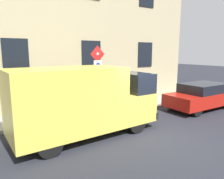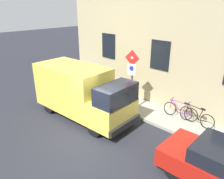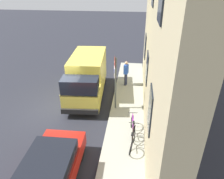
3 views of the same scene
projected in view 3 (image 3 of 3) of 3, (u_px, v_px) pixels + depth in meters
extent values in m
plane|color=#24252D|center=(58.00, 110.00, 12.17)|extent=(80.00, 80.00, 0.00)
cube|color=#9B9C8E|center=(127.00, 114.00, 11.73)|extent=(1.86, 15.51, 0.14)
cube|color=tan|center=(158.00, 35.00, 9.52)|extent=(0.70, 13.51, 8.96)
cube|color=black|center=(150.00, 110.00, 7.06)|extent=(0.06, 1.10, 1.50)
cube|color=black|center=(147.00, 68.00, 10.32)|extent=(0.06, 1.10, 1.50)
cube|color=black|center=(145.00, 46.00, 13.57)|extent=(0.06, 1.10, 1.50)
cylinder|color=#474C47|center=(116.00, 84.00, 11.48)|extent=(0.09, 0.09, 3.02)
pyramid|color=silver|center=(114.00, 62.00, 10.88)|extent=(0.11, 0.50, 0.50)
pyramid|color=red|center=(114.00, 62.00, 10.88)|extent=(0.10, 0.56, 0.56)
cube|color=white|center=(115.00, 72.00, 11.14)|extent=(0.10, 0.44, 0.56)
cylinder|color=#1933B2|center=(114.00, 71.00, 11.12)|extent=(0.04, 0.24, 0.24)
cube|color=#DCC94A|center=(88.00, 71.00, 13.70)|extent=(2.24, 3.92, 2.18)
cube|color=#DCC94A|center=(82.00, 98.00, 11.66)|extent=(2.09, 1.53, 1.10)
cube|color=black|center=(80.00, 86.00, 11.06)|extent=(1.98, 1.10, 0.84)
cube|color=black|center=(80.00, 112.00, 11.18)|extent=(2.01, 0.29, 0.28)
cylinder|color=black|center=(98.00, 104.00, 12.06)|extent=(0.27, 0.77, 0.76)
cylinder|color=black|center=(68.00, 103.00, 12.15)|extent=(0.27, 0.77, 0.76)
cylinder|color=black|center=(104.00, 79.00, 14.99)|extent=(0.27, 0.77, 0.76)
cylinder|color=black|center=(79.00, 79.00, 15.08)|extent=(0.27, 0.77, 0.76)
cube|color=#AC1910|center=(51.00, 173.00, 7.58)|extent=(1.83, 4.03, 0.64)
cube|color=black|center=(47.00, 167.00, 7.17)|extent=(1.66, 2.43, 0.60)
cylinder|color=black|center=(45.00, 151.00, 8.94)|extent=(0.19, 0.60, 0.60)
cylinder|color=black|center=(81.00, 153.00, 8.80)|extent=(0.19, 0.60, 0.60)
torus|color=black|center=(134.00, 132.00, 9.76)|extent=(0.20, 0.67, 0.66)
torus|color=black|center=(131.00, 148.00, 8.85)|extent=(0.20, 0.67, 0.66)
cylinder|color=black|center=(133.00, 133.00, 9.37)|extent=(0.08, 0.60, 0.60)
cylinder|color=black|center=(133.00, 129.00, 9.18)|extent=(0.09, 0.73, 0.07)
cylinder|color=black|center=(132.00, 139.00, 9.07)|extent=(0.05, 0.19, 0.55)
cylinder|color=black|center=(131.00, 145.00, 9.06)|extent=(0.07, 0.43, 0.12)
cylinder|color=black|center=(134.00, 128.00, 9.62)|extent=(0.04, 0.09, 0.50)
cube|color=black|center=(132.00, 134.00, 8.85)|extent=(0.10, 0.21, 0.06)
cylinder|color=#262626|center=(134.00, 123.00, 9.46)|extent=(0.46, 0.07, 0.03)
torus|color=black|center=(132.00, 121.00, 10.48)|extent=(0.18, 0.67, 0.66)
torus|color=black|center=(134.00, 135.00, 9.55)|extent=(0.18, 0.67, 0.66)
cylinder|color=purple|center=(133.00, 122.00, 10.08)|extent=(0.09, 0.60, 0.60)
cylinder|color=purple|center=(133.00, 118.00, 9.89)|extent=(0.10, 0.73, 0.07)
cylinder|color=purple|center=(133.00, 127.00, 9.77)|extent=(0.05, 0.19, 0.55)
cylinder|color=purple|center=(133.00, 133.00, 9.76)|extent=(0.08, 0.43, 0.12)
cylinder|color=purple|center=(132.00, 117.00, 10.34)|extent=(0.04, 0.09, 0.50)
cube|color=black|center=(134.00, 123.00, 9.56)|extent=(0.10, 0.21, 0.06)
cylinder|color=#262626|center=(133.00, 113.00, 10.18)|extent=(0.46, 0.07, 0.03)
cylinder|color=#262B47|center=(126.00, 79.00, 14.66)|extent=(0.16, 0.16, 0.85)
cylinder|color=#262B47|center=(125.00, 80.00, 14.51)|extent=(0.16, 0.16, 0.85)
cube|color=#2346A0|center=(126.00, 69.00, 14.24)|extent=(0.33, 0.44, 0.62)
sphere|color=tan|center=(126.00, 63.00, 14.03)|extent=(0.22, 0.22, 0.22)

